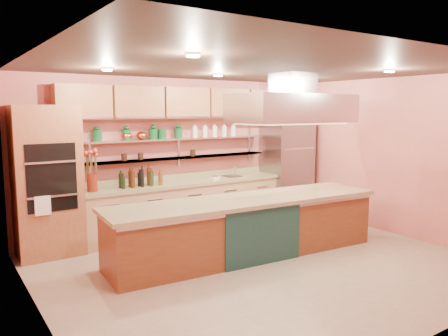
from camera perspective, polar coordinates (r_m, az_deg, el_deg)
floor at (r=6.50m, az=5.15°, el=-12.57°), size 6.00×5.00×0.02m
ceiling at (r=6.13m, az=5.47°, el=12.93°), size 6.00×5.00×0.02m
wall_back at (r=8.23m, az=-5.75°, el=1.79°), size 6.00×0.04×2.80m
wall_front at (r=4.53m, az=25.73°, el=-3.68°), size 6.00×0.04×2.80m
wall_left at (r=4.87m, az=-23.24°, el=-2.79°), size 0.04×5.00×2.80m
wall_right at (r=8.37m, az=21.44°, el=1.40°), size 0.04×5.00×2.80m
oven_stack at (r=7.13m, az=-22.09°, el=-1.66°), size 0.95×0.64×2.30m
refrigerator at (r=9.33m, az=8.17°, el=0.27°), size 0.95×0.72×2.10m
back_counter at (r=8.10m, az=-4.97°, el=-5.00°), size 3.84×0.64×0.93m
wall_shelf_lower at (r=8.10m, az=-5.62°, el=1.34°), size 3.60×0.26×0.03m
wall_shelf_upper at (r=8.07m, az=-5.66°, el=3.81°), size 3.60×0.26×0.03m
upper_cabinets at (r=8.03m, az=-5.23°, el=8.44°), size 4.60×0.36×0.55m
range_hood at (r=7.09m, az=8.91°, el=7.69°), size 2.00×1.00×0.45m
ceiling_downlights at (r=6.28m, az=4.28°, el=12.53°), size 4.00×2.80×0.02m
island at (r=6.76m, az=2.93°, el=-7.70°), size 4.34×1.25×0.89m
flower_vase at (r=7.28m, az=-16.83°, el=-1.86°), size 0.19×0.19×0.29m
oil_bottle_cluster at (r=7.56m, az=-10.77°, el=-1.44°), size 0.81×0.27×0.26m
kitchen_scale at (r=8.27m, az=-1.20°, el=-1.16°), size 0.17×0.15×0.08m
bar_faucet at (r=8.63m, az=1.35°, el=-0.38°), size 0.04×0.04×0.20m
copper_kettle at (r=7.73m, az=-10.74°, el=4.19°), size 0.23×0.23×0.14m
green_canister at (r=7.89m, az=-8.10°, el=4.43°), size 0.15×0.15×0.17m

